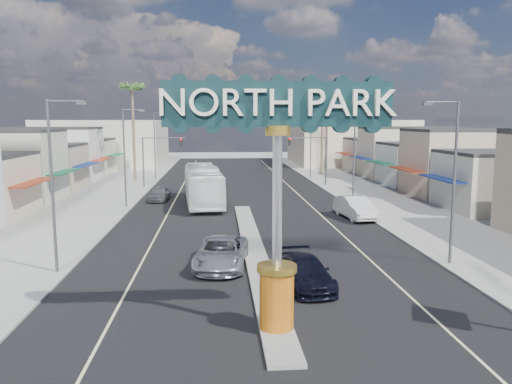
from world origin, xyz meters
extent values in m
plane|color=gray|center=(0.00, 30.00, 0.00)|extent=(160.00, 160.00, 0.00)
cube|color=black|center=(0.00, 30.00, 0.01)|extent=(20.00, 120.00, 0.01)
cube|color=gray|center=(0.00, 14.00, 0.08)|extent=(1.30, 30.00, 0.16)
cube|color=gray|center=(-14.00, 30.00, 0.06)|extent=(8.00, 120.00, 0.12)
cube|color=gray|center=(14.00, 30.00, 0.06)|extent=(8.00, 120.00, 0.12)
cube|color=beige|center=(-24.00, 43.00, 3.00)|extent=(12.00, 42.00, 6.00)
cube|color=#B7B29E|center=(24.00, 43.00, 3.00)|extent=(12.00, 42.00, 6.00)
cube|color=#B7B29E|center=(-22.00, 75.00, 4.00)|extent=(20.00, 20.00, 8.00)
cube|color=beige|center=(22.00, 75.00, 4.00)|extent=(20.00, 20.00, 8.00)
cylinder|color=#BB490E|center=(0.00, 2.00, 1.26)|extent=(1.30, 1.30, 2.20)
cylinder|color=gold|center=(0.00, 2.00, 2.49)|extent=(1.50, 1.50, 0.25)
cylinder|color=#B7B7BC|center=(0.00, 2.00, 5.01)|extent=(0.36, 0.36, 4.80)
cylinder|color=gold|center=(0.00, 2.00, 7.58)|extent=(0.90, 0.90, 0.35)
cube|color=black|center=(0.00, 2.00, 8.51)|extent=(8.20, 0.50, 1.60)
cylinder|color=#47474C|center=(-11.00, 44.00, 3.00)|extent=(0.18, 0.18, 6.00)
cylinder|color=#47474C|center=(-8.50, 44.00, 5.90)|extent=(5.00, 0.12, 0.12)
cube|color=black|center=(-6.50, 44.00, 5.40)|extent=(0.32, 0.32, 1.00)
sphere|color=red|center=(-6.50, 43.82, 5.72)|extent=(0.22, 0.22, 0.22)
cylinder|color=#47474C|center=(11.00, 44.00, 3.00)|extent=(0.18, 0.18, 6.00)
cylinder|color=#47474C|center=(8.50, 44.00, 5.90)|extent=(5.00, 0.12, 0.12)
cube|color=black|center=(6.50, 44.00, 5.40)|extent=(0.32, 0.32, 1.00)
sphere|color=red|center=(6.50, 43.82, 5.72)|extent=(0.22, 0.22, 0.22)
cylinder|color=#47474C|center=(-10.60, 10.00, 4.50)|extent=(0.16, 0.16, 9.00)
cylinder|color=#47474C|center=(-9.70, 10.00, 8.90)|extent=(1.80, 0.10, 0.10)
cube|color=#47474C|center=(-8.90, 10.00, 8.80)|extent=(0.50, 0.22, 0.15)
cylinder|color=#47474C|center=(-10.60, 30.00, 4.50)|extent=(0.16, 0.16, 9.00)
cylinder|color=#47474C|center=(-9.70, 30.00, 8.90)|extent=(1.80, 0.10, 0.10)
cube|color=#47474C|center=(-8.90, 30.00, 8.80)|extent=(0.50, 0.22, 0.15)
cylinder|color=#47474C|center=(-10.60, 52.00, 4.50)|extent=(0.16, 0.16, 9.00)
cylinder|color=#47474C|center=(-9.70, 52.00, 8.90)|extent=(1.80, 0.10, 0.10)
cube|color=#47474C|center=(-8.90, 52.00, 8.80)|extent=(0.50, 0.22, 0.15)
cylinder|color=#47474C|center=(10.60, 10.00, 4.50)|extent=(0.16, 0.16, 9.00)
cylinder|color=#47474C|center=(9.70, 10.00, 8.90)|extent=(1.80, 0.10, 0.10)
cube|color=#47474C|center=(8.90, 10.00, 8.80)|extent=(0.50, 0.22, 0.15)
cylinder|color=#47474C|center=(10.60, 30.00, 4.50)|extent=(0.16, 0.16, 9.00)
cylinder|color=#47474C|center=(9.70, 30.00, 8.90)|extent=(1.80, 0.10, 0.10)
cube|color=#47474C|center=(8.90, 30.00, 8.80)|extent=(0.50, 0.22, 0.15)
cylinder|color=#47474C|center=(10.60, 52.00, 4.50)|extent=(0.16, 0.16, 9.00)
cylinder|color=#47474C|center=(9.70, 52.00, 8.90)|extent=(1.80, 0.10, 0.10)
cube|color=#47474C|center=(8.90, 52.00, 8.80)|extent=(0.50, 0.22, 0.15)
cylinder|color=brown|center=(-13.00, 50.00, 6.00)|extent=(0.36, 0.36, 12.00)
cylinder|color=brown|center=(13.00, 56.00, 5.50)|extent=(0.36, 0.36, 11.00)
cylinder|color=brown|center=(15.00, 62.00, 6.50)|extent=(0.36, 0.36, 13.00)
imported|color=#A6A6AB|center=(-2.02, 10.59, 0.80)|extent=(3.33, 6.01, 1.59)
imported|color=black|center=(2.00, 7.05, 0.72)|extent=(2.52, 5.14, 1.44)
imported|color=slate|center=(-7.97, 33.77, 0.72)|extent=(2.07, 4.34, 1.43)
imported|color=silver|center=(9.00, 23.46, 0.90)|extent=(2.56, 5.63, 1.79)
imported|color=white|center=(-3.61, 31.56, 1.82)|extent=(4.21, 13.31, 3.65)
camera|label=1|loc=(-2.15, -15.89, 7.94)|focal=35.00mm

